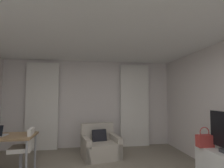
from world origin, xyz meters
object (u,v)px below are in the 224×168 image
at_px(desk_chair, 23,154).
at_px(handbag_primary, 205,140).
at_px(desk, 1,139).
at_px(armchair, 100,146).

xyz_separation_m(desk_chair, handbag_primary, (3.41, -0.68, 0.30)).
distance_m(desk, handbag_primary, 3.90).
height_order(armchair, desk, armchair).
distance_m(armchair, desk, 2.18).
height_order(armchair, desk_chair, desk_chair).
relative_size(armchair, desk, 0.82).
bearing_deg(desk, handbag_primary, -10.43).
distance_m(desk_chair, handbag_primary, 3.49).
bearing_deg(armchair, handbag_primary, -38.86).
xyz_separation_m(desk, handbag_primary, (3.83, -0.70, 0.01)).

